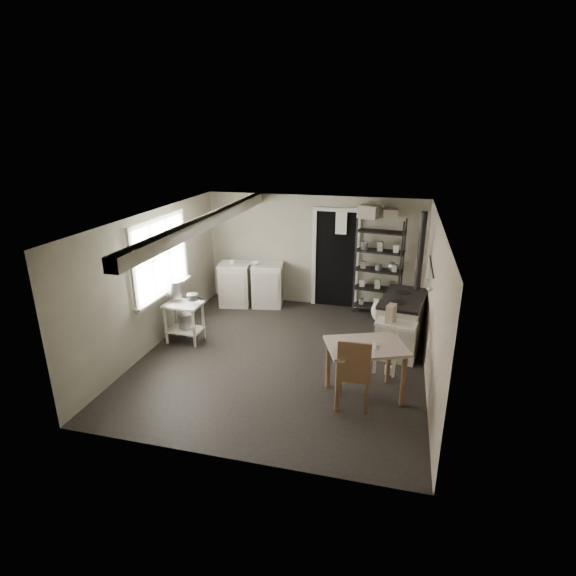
% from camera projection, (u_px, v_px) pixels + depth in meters
% --- Properties ---
extents(floor, '(5.00, 5.00, 0.00)m').
position_uv_depth(floor, '(284.00, 357.00, 7.40)').
color(floor, black).
rests_on(floor, ground).
extents(ceiling, '(5.00, 5.00, 0.00)m').
position_uv_depth(ceiling, '(283.00, 218.00, 6.63)').
color(ceiling, silver).
rests_on(ceiling, wall_back).
extents(wall_back, '(4.50, 0.02, 2.30)m').
position_uv_depth(wall_back, '(314.00, 251.00, 9.30)').
color(wall_back, '#A4A08C').
rests_on(wall_back, ground).
extents(wall_front, '(4.50, 0.02, 2.30)m').
position_uv_depth(wall_front, '(223.00, 370.00, 4.73)').
color(wall_front, '#A4A08C').
rests_on(wall_front, ground).
extents(wall_left, '(0.02, 5.00, 2.30)m').
position_uv_depth(wall_left, '(154.00, 280.00, 7.53)').
color(wall_left, '#A4A08C').
rests_on(wall_left, ground).
extents(wall_right, '(0.02, 5.00, 2.30)m').
position_uv_depth(wall_right, '(433.00, 304.00, 6.50)').
color(wall_right, '#A4A08C').
rests_on(wall_right, ground).
extents(window, '(0.12, 1.76, 1.28)m').
position_uv_depth(window, '(159.00, 257.00, 7.59)').
color(window, silver).
rests_on(window, wall_left).
extents(doorway, '(0.96, 0.10, 2.08)m').
position_uv_depth(doorway, '(335.00, 260.00, 9.22)').
color(doorway, silver).
rests_on(doorway, ground).
extents(ceiling_beam, '(0.18, 5.00, 0.18)m').
position_uv_depth(ceiling_beam, '(208.00, 221.00, 6.94)').
color(ceiling_beam, silver).
rests_on(ceiling_beam, ceiling).
extents(wallpaper_panel, '(0.01, 5.00, 2.30)m').
position_uv_depth(wallpaper_panel, '(433.00, 304.00, 6.50)').
color(wallpaper_panel, '#BBAD98').
rests_on(wallpaper_panel, wall_right).
extents(utensil_rail, '(0.06, 1.20, 0.44)m').
position_uv_depth(utensil_rail, '(430.00, 266.00, 6.92)').
color(utensil_rail, '#B1B1B4').
rests_on(utensil_rail, wall_right).
extents(prep_table, '(0.64, 0.46, 0.71)m').
position_uv_depth(prep_table, '(184.00, 320.00, 7.81)').
color(prep_table, silver).
rests_on(prep_table, ground).
extents(stockpot, '(0.34, 0.34, 0.29)m').
position_uv_depth(stockpot, '(175.00, 289.00, 7.74)').
color(stockpot, '#B1B1B4').
rests_on(stockpot, prep_table).
extents(saucepan, '(0.21, 0.21, 0.11)m').
position_uv_depth(saucepan, '(193.00, 297.00, 7.62)').
color(saucepan, '#B1B1B4').
rests_on(saucepan, prep_table).
extents(bucket, '(0.28, 0.28, 0.26)m').
position_uv_depth(bucket, '(185.00, 321.00, 7.83)').
color(bucket, '#B1B1B4').
rests_on(bucket, prep_table).
extents(base_cabinets, '(1.46, 0.82, 0.91)m').
position_uv_depth(base_cabinets, '(251.00, 284.00, 9.44)').
color(base_cabinets, beige).
rests_on(base_cabinets, ground).
extents(mixing_bowl, '(0.33, 0.33, 0.07)m').
position_uv_depth(mixing_bowl, '(254.00, 262.00, 9.21)').
color(mixing_bowl, white).
rests_on(mixing_bowl, base_cabinets).
extents(counter_cup, '(0.12, 0.12, 0.09)m').
position_uv_depth(counter_cup, '(232.00, 261.00, 9.25)').
color(counter_cup, white).
rests_on(counter_cup, base_cabinets).
extents(shelf_rack, '(0.96, 0.48, 1.94)m').
position_uv_depth(shelf_rack, '(379.00, 268.00, 8.88)').
color(shelf_rack, black).
rests_on(shelf_rack, ground).
extents(shelf_jar, '(0.10, 0.10, 0.19)m').
position_uv_depth(shelf_jar, '(365.00, 246.00, 8.84)').
color(shelf_jar, white).
rests_on(shelf_jar, shelf_rack).
extents(storage_box_a, '(0.42, 0.40, 0.24)m').
position_uv_depth(storage_box_a, '(369.00, 214.00, 8.53)').
color(storage_box_a, '#BFB59A').
rests_on(storage_box_a, shelf_rack).
extents(storage_box_b, '(0.30, 0.28, 0.18)m').
position_uv_depth(storage_box_b, '(390.00, 216.00, 8.51)').
color(storage_box_b, '#BFB59A').
rests_on(storage_box_b, shelf_rack).
extents(stove, '(0.84, 1.28, 0.93)m').
position_uv_depth(stove, '(401.00, 325.00, 7.54)').
color(stove, beige).
rests_on(stove, ground).
extents(stovepipe, '(0.15, 0.15, 1.56)m').
position_uv_depth(stovepipe, '(420.00, 252.00, 7.52)').
color(stovepipe, black).
rests_on(stovepipe, stove).
extents(side_ledge, '(0.63, 0.42, 0.89)m').
position_uv_depth(side_ledge, '(394.00, 351.00, 6.66)').
color(side_ledge, silver).
rests_on(side_ledge, ground).
extents(oats_box, '(0.16, 0.20, 0.27)m').
position_uv_depth(oats_box, '(391.00, 315.00, 6.48)').
color(oats_box, '#BFB59A').
rests_on(oats_box, side_ledge).
extents(work_table, '(1.24, 1.06, 0.79)m').
position_uv_depth(work_table, '(364.00, 372.00, 6.20)').
color(work_table, beige).
rests_on(work_table, ground).
extents(table_cup, '(0.12, 0.12, 0.08)m').
position_uv_depth(table_cup, '(377.00, 348.00, 5.95)').
color(table_cup, white).
rests_on(table_cup, work_table).
extents(chair, '(0.44, 0.46, 1.03)m').
position_uv_depth(chair, '(354.00, 373.00, 5.96)').
color(chair, brown).
rests_on(chair, ground).
extents(flour_sack, '(0.44, 0.40, 0.44)m').
position_uv_depth(flour_sack, '(381.00, 310.00, 8.66)').
color(flour_sack, white).
rests_on(flour_sack, ground).
extents(floor_crock, '(0.11, 0.11, 0.14)m').
position_uv_depth(floor_crock, '(388.00, 370.00, 6.85)').
color(floor_crock, white).
rests_on(floor_crock, ground).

